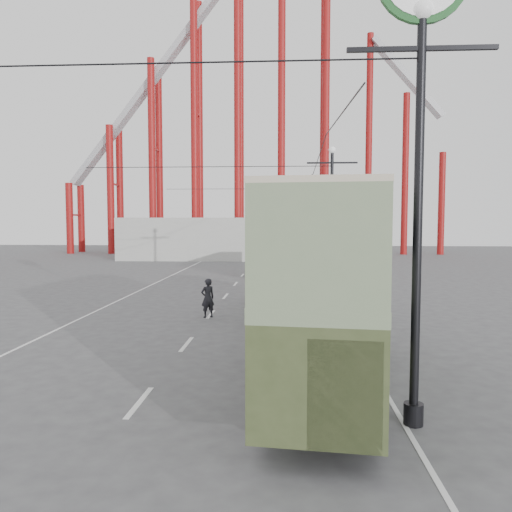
# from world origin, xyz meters

# --- Properties ---
(ground) EXTENTS (160.00, 160.00, 0.00)m
(ground) POSITION_xyz_m (0.00, 0.00, 0.00)
(ground) COLOR #474749
(ground) RESTS_ON ground
(road_markings) EXTENTS (12.52, 120.00, 0.01)m
(road_markings) POSITION_xyz_m (-0.86, 19.70, 0.01)
(road_markings) COLOR silver
(road_markings) RESTS_ON ground
(lamp_post_near) EXTENTS (3.20, 0.44, 10.80)m
(lamp_post_near) POSITION_xyz_m (5.60, -3.00, 7.86)
(lamp_post_near) COLOR black
(lamp_post_near) RESTS_ON ground
(lamp_post_mid) EXTENTS (3.20, 0.44, 9.32)m
(lamp_post_mid) POSITION_xyz_m (5.60, 18.00, 4.68)
(lamp_post_mid) COLOR black
(lamp_post_mid) RESTS_ON ground
(lamp_post_far) EXTENTS (3.20, 0.44, 9.32)m
(lamp_post_far) POSITION_xyz_m (5.60, 40.00, 4.68)
(lamp_post_far) COLOR black
(lamp_post_far) RESTS_ON ground
(lamp_post_distant) EXTENTS (3.20, 0.44, 9.32)m
(lamp_post_distant) POSITION_xyz_m (5.60, 62.00, 4.68)
(lamp_post_distant) COLOR black
(lamp_post_distant) RESTS_ON ground
(roller_coaster) EXTENTS (52.95, 5.00, 55.48)m
(roller_coaster) POSITION_xyz_m (-2.49, 56.89, 22.92)
(roller_coaster) COLOR maroon
(roller_coaster) RESTS_ON ground
(fairground_shed) EXTENTS (22.00, 10.00, 5.00)m
(fairground_shed) POSITION_xyz_m (-6.00, 47.00, 2.50)
(fairground_shed) COLOR #ABABA5
(fairground_shed) RESTS_ON ground
(double_decker_bus) EXTENTS (3.58, 10.24, 5.39)m
(double_decker_bus) POSITION_xyz_m (3.77, -0.62, 3.02)
(double_decker_bus) COLOR #384324
(double_decker_bus) RESTS_ON ground
(single_decker_green) EXTENTS (3.11, 10.13, 2.82)m
(single_decker_green) POSITION_xyz_m (3.29, 10.31, 1.59)
(single_decker_green) COLOR gray
(single_decker_green) RESTS_ON ground
(single_decker_cream) EXTENTS (2.93, 10.45, 3.23)m
(single_decker_cream) POSITION_xyz_m (3.03, 27.78, 1.82)
(single_decker_cream) COLOR beige
(single_decker_cream) RESTS_ON ground
(pedestrian) EXTENTS (0.82, 0.76, 1.88)m
(pedestrian) POSITION_xyz_m (-1.02, 9.22, 0.94)
(pedestrian) COLOR black
(pedestrian) RESTS_ON ground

